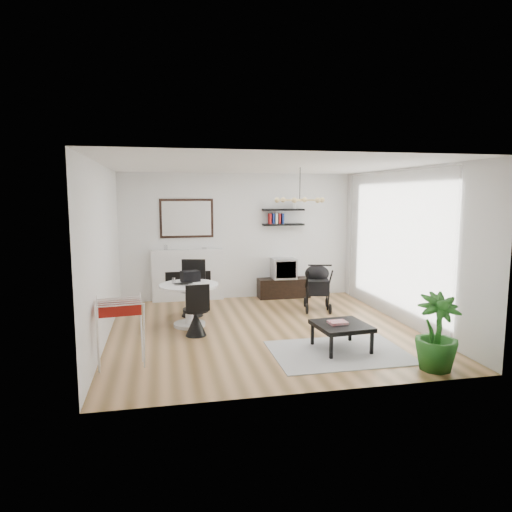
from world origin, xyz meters
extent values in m
plane|color=brown|center=(0.00, 0.00, 0.00)|extent=(5.00, 5.00, 0.00)
plane|color=white|center=(0.00, 0.00, 2.70)|extent=(5.00, 5.00, 0.00)
plane|color=white|center=(0.00, 2.50, 1.35)|extent=(5.00, 0.00, 5.00)
plane|color=white|center=(-2.50, 0.00, 1.35)|extent=(0.00, 5.00, 5.00)
plane|color=white|center=(2.50, 0.00, 1.35)|extent=(0.00, 5.00, 5.00)
cube|color=white|center=(2.40, 0.20, 1.35)|extent=(0.04, 3.60, 2.60)
cube|color=white|center=(-1.10, 2.42, 0.55)|extent=(1.50, 0.15, 1.10)
cube|color=black|center=(-1.10, 2.36, 0.48)|extent=(0.95, 0.06, 0.32)
cube|color=black|center=(-1.10, 2.48, 1.75)|extent=(1.12, 0.03, 0.82)
cube|color=white|center=(-1.10, 2.46, 1.75)|extent=(1.02, 0.01, 0.72)
cube|color=black|center=(0.97, 2.37, 1.60)|extent=(0.90, 0.25, 0.04)
cube|color=black|center=(0.97, 2.37, 1.92)|extent=(0.90, 0.25, 0.04)
cube|color=black|center=(0.97, 2.29, 0.21)|extent=(1.13, 0.39, 0.42)
cube|color=#AEAEB0|center=(0.97, 2.29, 0.65)|extent=(0.51, 0.45, 0.45)
cube|color=black|center=(0.97, 2.07, 0.65)|extent=(0.44, 0.01, 0.36)
cylinder|color=white|center=(-1.19, 0.47, 0.03)|extent=(0.54, 0.54, 0.06)
cylinder|color=white|center=(-1.19, 0.47, 0.38)|extent=(0.13, 0.13, 0.64)
cylinder|color=white|center=(-1.19, 0.47, 0.71)|extent=(1.00, 1.00, 0.04)
imported|color=black|center=(-1.28, 0.43, 0.74)|extent=(0.34, 0.25, 0.02)
cube|color=black|center=(-1.15, 0.71, 0.83)|extent=(0.36, 0.28, 0.19)
cube|color=white|center=(-1.04, 0.38, 0.74)|extent=(0.38, 0.33, 0.01)
cylinder|color=white|center=(-1.45, 0.59, 0.78)|extent=(0.06, 0.06, 0.10)
cylinder|color=black|center=(-1.10, 1.14, 0.50)|extent=(0.49, 0.49, 0.06)
cone|color=black|center=(-1.10, 1.14, 0.23)|extent=(0.40, 0.40, 0.47)
cube|color=black|center=(-1.05, 1.36, 0.78)|extent=(0.44, 0.15, 0.50)
cylinder|color=black|center=(-1.12, -0.09, 0.42)|extent=(0.41, 0.41, 0.05)
cone|color=black|center=(-1.12, -0.09, 0.20)|extent=(0.34, 0.34, 0.39)
cube|color=black|center=(-1.10, -0.27, 0.65)|extent=(0.38, 0.08, 0.42)
cube|color=maroon|center=(-2.18, -1.25, 0.80)|extent=(0.55, 0.36, 0.14)
cube|color=black|center=(1.32, 1.08, 0.48)|extent=(0.53, 0.68, 0.28)
ellipsoid|color=black|center=(1.37, 1.25, 0.70)|extent=(0.48, 0.48, 0.34)
cylinder|color=black|center=(1.23, 0.71, 0.95)|extent=(0.43, 0.14, 0.03)
torus|color=black|center=(1.18, 1.40, 0.09)|extent=(0.10, 0.21, 0.21)
torus|color=black|center=(1.60, 1.29, 0.09)|extent=(0.10, 0.21, 0.21)
torus|color=black|center=(1.04, 0.86, 0.09)|extent=(0.10, 0.21, 0.21)
torus|color=black|center=(1.47, 0.75, 0.09)|extent=(0.10, 0.21, 0.21)
cube|color=#9F9F9F|center=(0.81, -1.32, 0.01)|extent=(1.90, 1.38, 0.01)
cube|color=black|center=(0.89, -1.20, 0.36)|extent=(0.80, 0.80, 0.06)
cube|color=black|center=(0.60, -1.54, 0.17)|extent=(0.04, 0.04, 0.31)
cube|color=black|center=(1.23, -1.48, 0.17)|extent=(0.04, 0.04, 0.31)
cube|color=black|center=(0.55, -0.92, 0.17)|extent=(0.04, 0.04, 0.31)
cube|color=black|center=(1.17, -0.86, 0.17)|extent=(0.04, 0.04, 0.31)
cube|color=#DB3647|center=(0.84, -1.18, 0.41)|extent=(0.26, 0.21, 0.04)
imported|color=#1F5A19|center=(1.79, -2.16, 0.50)|extent=(0.61, 0.61, 0.99)
camera|label=1|loc=(-1.62, -7.21, 2.23)|focal=32.00mm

